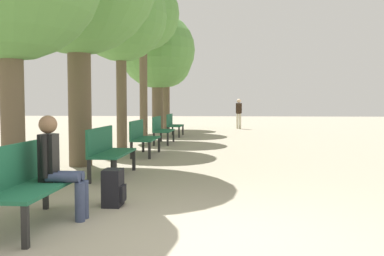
{
  "coord_description": "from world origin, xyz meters",
  "views": [
    {
      "loc": [
        0.42,
        -4.23,
        1.38
      ],
      "look_at": [
        -0.29,
        4.48,
        0.87
      ],
      "focal_mm": 40.0,
      "sensor_mm": 36.0,
      "label": 1
    }
  ],
  "objects_px": {
    "bench_row_3": "(161,128)",
    "bench_row_4": "(173,124)",
    "person_seated": "(58,164)",
    "backpack": "(113,188)",
    "bench_row_1": "(108,149)",
    "tree_row_3": "(143,15)",
    "pedestrian_near": "(239,112)",
    "tree_row_4": "(157,51)",
    "bench_row_0": "(27,179)",
    "tree_row_5": "(166,63)",
    "tree_row_2": "(121,16)",
    "bench_row_2": "(142,136)"
  },
  "relations": [
    {
      "from": "bench_row_1",
      "to": "bench_row_2",
      "type": "relative_size",
      "value": 1.0
    },
    {
      "from": "pedestrian_near",
      "to": "tree_row_4",
      "type": "bearing_deg",
      "value": -138.52
    },
    {
      "from": "bench_row_3",
      "to": "bench_row_4",
      "type": "height_order",
      "value": "same"
    },
    {
      "from": "person_seated",
      "to": "backpack",
      "type": "xyz_separation_m",
      "value": [
        0.47,
        0.7,
        -0.42
      ]
    },
    {
      "from": "tree_row_2",
      "to": "bench_row_4",
      "type": "bearing_deg",
      "value": 78.35
    },
    {
      "from": "person_seated",
      "to": "tree_row_4",
      "type": "bearing_deg",
      "value": 94.76
    },
    {
      "from": "bench_row_0",
      "to": "tree_row_3",
      "type": "relative_size",
      "value": 0.26
    },
    {
      "from": "bench_row_0",
      "to": "tree_row_3",
      "type": "distance_m",
      "value": 12.44
    },
    {
      "from": "tree_row_4",
      "to": "tree_row_5",
      "type": "height_order",
      "value": "tree_row_4"
    },
    {
      "from": "bench_row_0",
      "to": "person_seated",
      "type": "relative_size",
      "value": 1.27
    },
    {
      "from": "bench_row_3",
      "to": "tree_row_3",
      "type": "distance_m",
      "value": 4.72
    },
    {
      "from": "bench_row_0",
      "to": "bench_row_1",
      "type": "relative_size",
      "value": 1.0
    },
    {
      "from": "bench_row_2",
      "to": "tree_row_3",
      "type": "xyz_separation_m",
      "value": [
        -0.98,
        5.18,
        4.19
      ]
    },
    {
      "from": "bench_row_3",
      "to": "pedestrian_near",
      "type": "bearing_deg",
      "value": 71.67
    },
    {
      "from": "pedestrian_near",
      "to": "backpack",
      "type": "bearing_deg",
      "value": -97.01
    },
    {
      "from": "bench_row_3",
      "to": "person_seated",
      "type": "bearing_deg",
      "value": -88.51
    },
    {
      "from": "bench_row_0",
      "to": "bench_row_1",
      "type": "distance_m",
      "value": 3.25
    },
    {
      "from": "bench_row_4",
      "to": "backpack",
      "type": "xyz_separation_m",
      "value": [
        0.72,
        -12.01,
        -0.28
      ]
    },
    {
      "from": "bench_row_1",
      "to": "bench_row_2",
      "type": "distance_m",
      "value": 3.25
    },
    {
      "from": "bench_row_0",
      "to": "bench_row_4",
      "type": "relative_size",
      "value": 1.0
    },
    {
      "from": "bench_row_0",
      "to": "tree_row_5",
      "type": "bearing_deg",
      "value": 93.14
    },
    {
      "from": "person_seated",
      "to": "bench_row_0",
      "type": "bearing_deg",
      "value": -131.79
    },
    {
      "from": "tree_row_2",
      "to": "person_seated",
      "type": "xyz_separation_m",
      "value": [
        1.22,
        -7.97,
        -3.34
      ]
    },
    {
      "from": "tree_row_3",
      "to": "person_seated",
      "type": "bearing_deg",
      "value": -83.88
    },
    {
      "from": "bench_row_3",
      "to": "person_seated",
      "type": "xyz_separation_m",
      "value": [
        0.25,
        -9.46,
        0.14
      ]
    },
    {
      "from": "person_seated",
      "to": "pedestrian_near",
      "type": "relative_size",
      "value": 0.78
    },
    {
      "from": "tree_row_3",
      "to": "backpack",
      "type": "distance_m",
      "value": 11.72
    },
    {
      "from": "bench_row_3",
      "to": "tree_row_2",
      "type": "bearing_deg",
      "value": -123.15
    },
    {
      "from": "person_seated",
      "to": "tree_row_3",
      "type": "bearing_deg",
      "value": 96.12
    },
    {
      "from": "tree_row_5",
      "to": "person_seated",
      "type": "distance_m",
      "value": 17.8
    },
    {
      "from": "bench_row_4",
      "to": "pedestrian_near",
      "type": "relative_size",
      "value": 0.99
    },
    {
      "from": "bench_row_1",
      "to": "person_seated",
      "type": "relative_size",
      "value": 1.27
    },
    {
      "from": "bench_row_4",
      "to": "bench_row_0",
      "type": "bearing_deg",
      "value": -90.0
    },
    {
      "from": "bench_row_4",
      "to": "tree_row_5",
      "type": "relative_size",
      "value": 0.32
    },
    {
      "from": "bench_row_2",
      "to": "bench_row_4",
      "type": "xyz_separation_m",
      "value": [
        0.0,
        6.49,
        0.0
      ]
    },
    {
      "from": "bench_row_4",
      "to": "tree_row_4",
      "type": "bearing_deg",
      "value": 116.22
    },
    {
      "from": "tree_row_4",
      "to": "pedestrian_near",
      "type": "distance_m",
      "value": 5.85
    },
    {
      "from": "bench_row_2",
      "to": "tree_row_2",
      "type": "relative_size",
      "value": 0.29
    },
    {
      "from": "bench_row_1",
      "to": "pedestrian_near",
      "type": "xyz_separation_m",
      "value": [
        2.85,
        15.11,
        0.39
      ]
    },
    {
      "from": "bench_row_3",
      "to": "person_seated",
      "type": "distance_m",
      "value": 9.47
    },
    {
      "from": "bench_row_4",
      "to": "person_seated",
      "type": "distance_m",
      "value": 12.71
    },
    {
      "from": "tree_row_2",
      "to": "backpack",
      "type": "height_order",
      "value": "tree_row_2"
    },
    {
      "from": "bench_row_1",
      "to": "tree_row_4",
      "type": "distance_m",
      "value": 12.2
    },
    {
      "from": "tree_row_5",
      "to": "backpack",
      "type": "height_order",
      "value": "tree_row_5"
    },
    {
      "from": "backpack",
      "to": "person_seated",
      "type": "bearing_deg",
      "value": -124.0
    },
    {
      "from": "bench_row_0",
      "to": "backpack",
      "type": "height_order",
      "value": "bench_row_0"
    },
    {
      "from": "bench_row_4",
      "to": "tree_row_5",
      "type": "bearing_deg",
      "value": 101.46
    },
    {
      "from": "tree_row_2",
      "to": "person_seated",
      "type": "height_order",
      "value": "tree_row_2"
    },
    {
      "from": "bench_row_3",
      "to": "backpack",
      "type": "xyz_separation_m",
      "value": [
        0.72,
        -8.76,
        -0.28
      ]
    },
    {
      "from": "bench_row_1",
      "to": "tree_row_3",
      "type": "relative_size",
      "value": 0.26
    }
  ]
}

